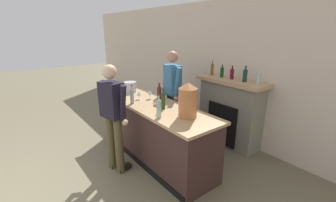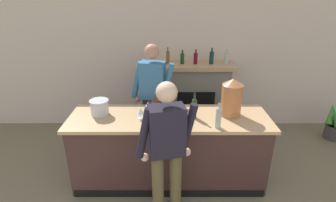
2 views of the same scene
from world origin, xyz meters
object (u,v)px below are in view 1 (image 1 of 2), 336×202
Objects in this scene: wine_bottle_port_short at (159,108)px; wine_glass_front_right at (150,92)px; person_customer at (113,115)px; copper_dispenser at (188,100)px; wine_bottle_chardonnay_pale at (163,100)px; wine_glass_near_bucket at (139,94)px; fireplace_stone at (230,111)px; wine_bottle_merlot_tall at (132,95)px; ice_bucket_steel at (130,87)px; wine_bottle_burgundy_dark at (159,92)px; person_bartender at (172,94)px.

wine_bottle_port_short is 2.07× the size of wine_glass_front_right.
person_customer is 3.45× the size of copper_dispenser.
wine_bottle_chardonnay_pale is at bearing -171.23° from copper_dispenser.
wine_glass_front_right is 1.13× the size of wine_glass_near_bucket.
wine_bottle_merlot_tall is at bearing -112.27° from fireplace_stone.
wine_glass_near_bucket is (-0.68, -0.03, -0.04)m from wine_bottle_chardonnay_pale.
ice_bucket_steel is at bearing -175.18° from wine_glass_front_right.
copper_dispenser is 1.48× the size of wine_bottle_chardonnay_pale.
fireplace_stone is 4.74× the size of wine_bottle_chardonnay_pale.
wine_glass_near_bucket is at bearing -174.62° from copper_dispenser.
wine_bottle_burgundy_dark is (0.74, 0.18, 0.03)m from ice_bucket_steel.
wine_bottle_merlot_tall is at bearing -155.81° from wine_bottle_chardonnay_pale.
copper_dispenser is 1.45× the size of wine_bottle_port_short.
person_customer is 1.33m from person_bartender.
wine_bottle_port_short is at bearing -35.87° from wine_bottle_burgundy_dark.
wine_glass_front_right is (-0.59, 0.14, -0.03)m from wine_bottle_chardonnay_pale.
wine_glass_near_bucket is (-0.84, -1.52, 0.43)m from fireplace_stone.
wine_bottle_port_short is at bearing -47.48° from person_bartender.
wine_bottle_merlot_tall is 0.25m from wine_glass_near_bucket.
copper_dispenser is 2.02× the size of ice_bucket_steel.
person_customer is at bearing -41.52° from ice_bucket_steel.
wine_bottle_burgundy_dark is 1.99× the size of wine_glass_near_bucket.
wine_bottle_chardonnay_pale is 1.05× the size of wine_bottle_merlot_tall.
wine_glass_front_right is (0.63, 0.05, 0.02)m from ice_bucket_steel.
person_bartender reaches higher than ice_bucket_steel.
fireplace_stone is at bearing 93.10° from wine_bottle_port_short.
wine_bottle_merlot_tall is (-0.71, -1.73, 0.47)m from fireplace_stone.
wine_bottle_port_short is (0.26, -0.27, 0.00)m from wine_bottle_chardonnay_pale.
ice_bucket_steel is at bearing -141.02° from person_bartender.
wine_bottle_chardonnay_pale is 0.37m from wine_bottle_port_short.
wine_glass_front_right is at bearing -131.54° from wine_bottle_burgundy_dark.
ice_bucket_steel is 0.73× the size of wine_bottle_chardonnay_pale.
person_bartender reaches higher than wine_bottle_burgundy_dark.
wine_bottle_burgundy_dark is (0.07, 0.51, -0.01)m from wine_bottle_merlot_tall.
copper_dispenser reaches higher than wine_bottle_chardonnay_pale.
ice_bucket_steel is (-1.70, 0.01, -0.15)m from copper_dispenser.
ice_bucket_steel reaches higher than wine_glass_near_bucket.
person_bartender is 5.67× the size of wine_bottle_merlot_tall.
wine_bottle_burgundy_dark is at bearing 150.85° from wine_bottle_chardonnay_pale.
wine_glass_front_right is at bearing -93.57° from person_bartender.
wine_bottle_merlot_tall is (0.01, -0.87, 0.13)m from person_bartender.
wine_glass_near_bucket is at bearing 122.34° from wine_bottle_merlot_tall.
wine_bottle_port_short reaches higher than wine_bottle_merlot_tall.
copper_dispenser is at bearing 57.00° from wine_bottle_port_short.
fireplace_stone reaches higher than wine_bottle_port_short.
copper_dispenser is 1.08m from wine_bottle_merlot_tall.
wine_glass_near_bucket is (-1.16, -0.11, -0.15)m from copper_dispenser.
wine_glass_front_right is at bearing 166.48° from wine_bottle_chardonnay_pale.
fireplace_stone is at bearing 76.81° from person_customer.
wine_bottle_port_short is (0.74, -0.53, 0.02)m from wine_bottle_burgundy_dark.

